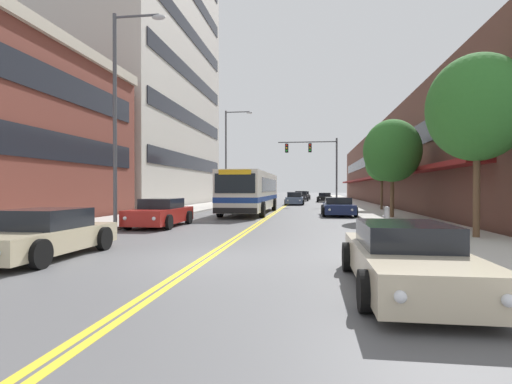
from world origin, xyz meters
TOP-DOWN VIEW (x-y plane):
  - ground_plane at (0.00, 37.00)m, footprint 240.00×240.00m
  - sidewalk_left at (-7.45, 37.00)m, footprint 3.89×106.00m
  - sidewalk_right at (7.45, 37.00)m, footprint 3.89×106.00m
  - centre_line at (0.00, 37.00)m, footprint 0.34×106.00m
  - office_tower_left at (-15.63, 30.15)m, footprint 12.08×24.56m
  - storefront_row_right at (13.62, 37.00)m, footprint 9.10×68.00m
  - city_bus at (-1.63, 18.74)m, footprint 2.96×12.58m
  - car_red_parked_left_near at (-4.38, 8.16)m, footprint 2.07×4.76m
  - car_beige_parked_left_mid at (-4.27, -0.33)m, footprint 2.15×4.59m
  - car_champagne_parked_right_foreground at (4.36, -2.44)m, footprint 2.00×4.84m
  - car_black_parked_right_mid at (4.39, 43.65)m, footprint 2.03×4.60m
  - car_navy_parked_right_far at (4.44, 16.97)m, footprint 2.17×4.67m
  - car_charcoal_moving_lead at (1.20, 47.38)m, footprint 2.14×4.14m
  - car_slate_blue_moving_second at (0.86, 33.87)m, footprint 2.05×4.57m
  - car_dark_grey_moving_third at (1.40, 56.28)m, footprint 2.21×4.29m
  - traffic_signal_mast at (3.22, 31.27)m, footprint 6.04×0.38m
  - street_lamp_left_near at (-5.02, 5.54)m, footprint 2.24×0.28m
  - street_lamp_left_far at (-4.96, 26.89)m, footprint 2.63×0.28m
  - street_tree_right_near at (8.21, 4.51)m, footprint 3.27×3.27m
  - street_tree_right_mid at (7.26, 13.86)m, footprint 3.26×3.26m
  - street_tree_right_far at (8.12, 22.37)m, footprint 2.52×2.52m
  - fire_hydrant at (5.95, 8.16)m, footprint 0.31×0.23m

SIDE VIEW (x-z plane):
  - ground_plane at x=0.00m, z-range 0.00..0.00m
  - centre_line at x=0.00m, z-range 0.00..0.01m
  - sidewalk_left at x=-7.45m, z-range 0.00..0.15m
  - sidewalk_right at x=7.45m, z-range 0.00..0.15m
  - car_champagne_parked_right_foreground at x=4.36m, z-range -0.03..1.14m
  - car_black_parked_right_mid at x=4.39m, z-range -0.04..1.18m
  - car_navy_parked_right_far at x=4.44m, z-range -0.03..1.17m
  - fire_hydrant at x=5.95m, z-range 0.15..1.02m
  - car_beige_parked_left_mid at x=-4.27m, z-range -0.04..1.22m
  - car_dark_grey_moving_third at x=1.40m, z-range -0.04..1.27m
  - car_red_parked_left_near at x=-4.38m, z-range -0.04..1.28m
  - car_slate_blue_moving_second at x=0.86m, z-range -0.06..1.33m
  - car_charcoal_moving_lead at x=1.20m, z-range -0.05..1.36m
  - city_bus at x=-1.63m, z-range 0.20..3.10m
  - street_tree_right_far at x=8.12m, z-range 1.24..6.23m
  - street_tree_right_mid at x=7.26m, z-range 1.15..6.75m
  - storefront_row_right at x=13.62m, z-range 0.00..8.50m
  - street_tree_right_near at x=8.21m, z-range 1.43..7.60m
  - traffic_signal_mast at x=3.22m, z-range 1.45..8.34m
  - street_lamp_left_near at x=-5.02m, z-range 0.77..9.70m
  - street_lamp_left_far at x=-4.96m, z-range 0.82..9.91m
  - office_tower_left at x=-15.63m, z-range 0.00..31.13m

